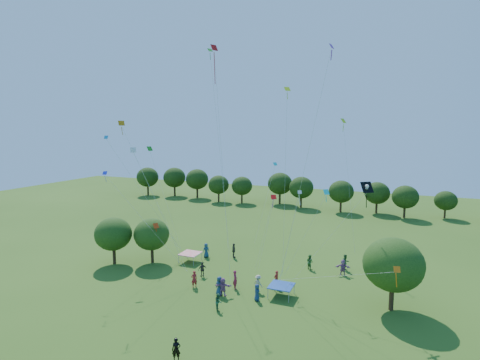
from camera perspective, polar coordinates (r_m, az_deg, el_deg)
The scene contains 40 objects.
near_tree_west at distance 46.56m, azimuth -18.75°, elevation -7.80°, with size 4.27×4.27×5.52m.
near_tree_north at distance 45.73m, azimuth -13.32°, elevation -8.05°, with size 4.14×4.14×5.32m.
near_tree_east at distance 35.70m, azimuth 22.33°, elevation -11.83°, with size 5.14×5.14×6.46m.
treeline at distance 76.03m, azimuth 10.84°, elevation -1.20°, with size 88.01×8.77×6.77m.
tent_red_stripe at distance 45.80m, azimuth -7.60°, elevation -11.05°, with size 2.20×2.20×1.10m.
tent_blue at distance 36.97m, azimuth 6.32°, elevation -15.74°, with size 2.20×2.20×1.10m.
man_in_black at distance 28.35m, azimuth -9.69°, elevation -24.13°, with size 0.61×0.39×1.64m, color black.
crowd_person_0 at distance 37.19m, azimuth -3.16°, elevation -15.78°, with size 0.89×0.48×1.80m, color navy.
crowd_person_1 at distance 39.01m, azimuth -7.00°, elevation -14.75°, with size 0.64×0.41×1.70m, color maroon.
crowd_person_2 at distance 44.02m, azimuth 10.58°, elevation -12.17°, with size 0.83×0.45×1.68m, color #2C6129.
crowd_person_3 at distance 37.88m, azimuth 2.79°, elevation -15.44°, with size 1.09×0.49×1.66m, color #AAA388.
crowd_person_4 at distance 41.50m, azimuth -5.75°, elevation -13.39°, with size 0.94×0.43×1.60m, color #39342E.
crowd_person_5 at distance 36.95m, azimuth -2.61°, elevation -15.97°, with size 1.65×0.59×1.77m, color #9E5C96.
crowd_person_6 at distance 36.09m, azimuth 2.60°, elevation -16.74°, with size 0.78×0.42×1.57m, color navy.
crowd_person_7 at distance 38.37m, azimuth -0.74°, elevation -14.94°, with size 0.70×0.45×1.89m, color maroon.
crowd_person_8 at distance 44.54m, azimuth 15.78°, elevation -12.00°, with size 0.90×0.49×1.82m, color #23532C.
crowd_person_9 at distance 45.86m, azimuth 24.05°, elevation -11.93°, with size 1.08×0.48×1.65m, color #ADA88A.
crowd_person_10 at distance 46.84m, azimuth -0.95°, elevation -10.70°, with size 1.07×0.49×1.82m, color #3A342E.
crowd_person_11 at distance 43.17m, azimuth 15.40°, elevation -12.71°, with size 1.59×0.57×1.70m, color #86518B.
crowd_person_12 at distance 47.22m, azimuth -5.18°, elevation -10.62°, with size 0.87×0.47×1.76m, color navy.
crowd_person_13 at distance 38.89m, azimuth 5.56°, elevation -14.79°, with size 0.64×0.41×1.72m, color maroon.
crowd_person_14 at distance 34.52m, azimuth -3.32°, elevation -18.01°, with size 0.74×0.40×1.50m, color #265A39.
pirate_kite at distance 34.48m, azimuth 18.52°, elevation -1.41°, with size 7.09×3.35×9.86m.
red_high_kite at distance 37.00m, azimuth -3.51°, elevation 13.16°, with size 3.54×3.90×22.57m.
small_kite_0 at distance 39.04m, azimuth 4.82°, elevation -4.15°, with size 1.56×1.48×7.68m.
small_kite_1 at distance 43.92m, azimuth -12.39°, elevation -7.29°, with size 1.39×3.75×3.88m.
small_kite_2 at distance 47.35m, azimuth 15.74°, elevation 5.57°, with size 2.74×4.53×15.75m.
small_kite_3 at distance 46.96m, azimuth -12.86°, elevation 2.22°, with size 4.38×0.73×12.35m.
small_kite_4 at distance 39.25m, azimuth -17.01°, elevation -2.76°, with size 7.90×2.91×10.28m.
small_kite_5 at distance 30.63m, azimuth 11.00°, elevation 7.08°, with size 5.14×4.68×20.62m.
small_kite_6 at distance 36.81m, azimuth 8.51°, elevation -4.71°, with size 1.67×1.23×8.57m.
small_kite_7 at distance 35.86m, azimuth 11.99°, elevation -4.02°, with size 4.20×0.61×8.90m.
small_kite_8 at distance 30.96m, azimuth 18.42°, elevation -13.47°, with size 10.77×5.60×4.79m.
small_kite_9 at distance 38.59m, azimuth -15.69°, elevation 3.70°, with size 6.43×2.14×15.28m.
small_kite_10 at distance 37.02m, azimuth 7.05°, elevation 7.17°, with size 0.69×1.87×18.53m.
small_kite_11 at distance 42.61m, azimuth -3.76°, elevation 10.96°, with size 3.82×2.81×23.43m.
small_kite_12 at distance 44.16m, azimuth -16.50°, elevation 1.05°, with size 5.86×5.73×13.75m.
small_kite_13 at distance 39.82m, azimuth 4.69°, elevation -4.10°, with size 1.29×2.50×7.54m.
small_kite_14 at distance 44.70m, azimuth -14.81°, elevation 1.81°, with size 4.01×3.70×12.38m.
small_kite_15 at distance 49.97m, azimuth 4.78°, elevation 0.08°, with size 1.39×5.33×10.00m.
Camera 1 is at (13.37, -18.18, 15.75)m, focal length 28.00 mm.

